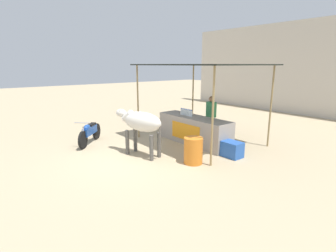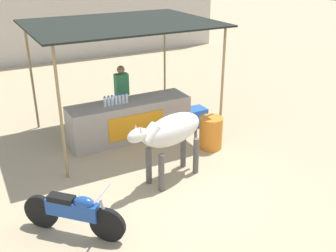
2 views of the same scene
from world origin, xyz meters
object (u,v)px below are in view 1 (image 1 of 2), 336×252
Objects in this scene: vendor_behind_counter at (211,118)px; water_barrel at (193,150)px; motorcycle_parked at (90,132)px; cooler_box at (232,149)px; stall_counter at (194,130)px; cow at (141,123)px.

vendor_behind_counter reaches higher than water_barrel.
cooler_box is at bearing 35.29° from motorcycle_parked.
water_barrel is (1.45, -1.40, -0.10)m from stall_counter.
motorcycle_parked is (-2.19, -0.78, -0.61)m from cow.
motorcycle_parked is (-2.24, -2.96, -0.05)m from stall_counter.
motorcycle_parked is at bearing -160.41° from cow.
cow is 1.39× the size of motorcycle_parked.
vendor_behind_counter is 4.42m from motorcycle_parked.
vendor_behind_counter is at bearing 86.55° from cow.
vendor_behind_counter reaches higher than cow.
cow reaches higher than cooler_box.
cow is (-0.18, -2.94, 0.18)m from vendor_behind_counter.
stall_counter is 2.25× the size of motorcycle_parked.
stall_counter is 1.62× the size of cow.
cooler_box is at bearing 74.76° from water_barrel.
cow is at bearing -131.71° from cooler_box.
cow is at bearing -91.52° from stall_counter.
cow is at bearing 19.59° from motorcycle_parked.
water_barrel is at bearing 27.50° from cow.
cow reaches higher than water_barrel.
water_barrel is (1.33, -2.15, -0.47)m from vendor_behind_counter.
cow is at bearing -93.45° from vendor_behind_counter.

